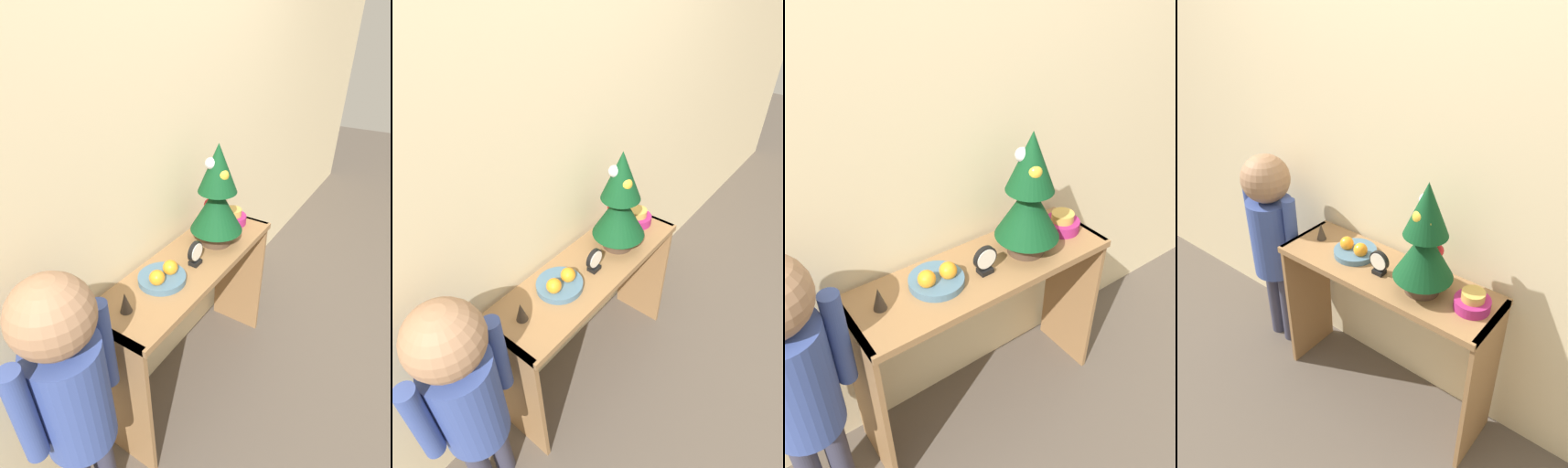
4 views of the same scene
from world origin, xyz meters
TOP-DOWN VIEW (x-y plane):
  - ground_plane at (0.00, 0.00)m, footprint 12.00×12.00m
  - back_wall at (0.00, 0.38)m, footprint 7.00×0.05m
  - console_table at (0.00, 0.17)m, footprint 1.05×0.33m
  - mini_tree at (0.20, 0.15)m, footprint 0.25×0.25m
  - fruit_bowl at (-0.19, 0.18)m, footprint 0.20×0.20m
  - singing_bowl at (0.42, 0.18)m, footprint 0.15×0.15m
  - desk_clock at (-0.01, 0.14)m, footprint 0.09×0.04m
  - figurine at (-0.41, 0.19)m, footprint 0.05×0.05m
  - child_figure at (-0.73, 0.14)m, footprint 0.37×0.25m

SIDE VIEW (x-z plane):
  - ground_plane at x=0.00m, z-range 0.00..0.00m
  - console_table at x=0.00m, z-range 0.19..0.96m
  - child_figure at x=-0.73m, z-range 0.16..1.31m
  - fruit_bowl at x=-0.19m, z-range 0.75..0.84m
  - singing_bowl at x=0.42m, z-range 0.76..0.84m
  - figurine at x=-0.41m, z-range 0.77..0.86m
  - desk_clock at x=-0.01m, z-range 0.77..0.88m
  - mini_tree at x=0.20m, z-range 0.77..1.26m
  - back_wall at x=0.00m, z-range 0.00..2.50m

